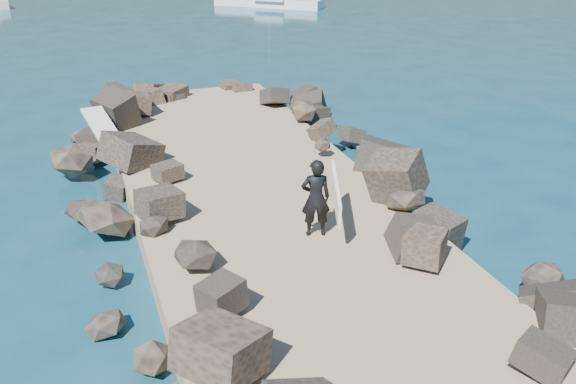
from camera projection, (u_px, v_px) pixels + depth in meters
name	position (u px, v px, depth m)	size (l,w,h in m)	color
ground	(274.00, 235.00, 14.78)	(800.00, 800.00, 0.00)	#0F384C
jetty	(304.00, 265.00, 12.94)	(6.00, 26.00, 0.60)	#8C7759
riprap_left	(155.00, 269.00, 12.41)	(2.60, 22.00, 1.00)	black
riprap_right	(419.00, 224.00, 14.16)	(2.60, 22.00, 1.00)	black
surfboard_resting	(104.00, 132.00, 18.22)	(0.63, 2.51, 0.08)	silver
surfer_with_board	(319.00, 197.00, 13.19)	(1.16, 2.00, 1.68)	black
sailboat_c	(269.00, 2.00, 47.63)	(7.43, 6.69, 9.78)	white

